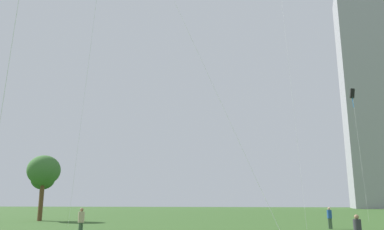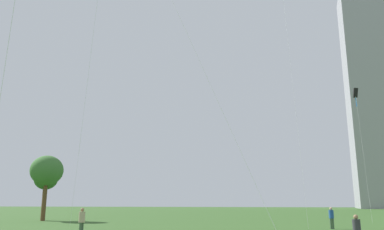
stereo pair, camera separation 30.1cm
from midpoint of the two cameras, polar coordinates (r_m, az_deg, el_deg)
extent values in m
cylinder|color=#2D2D33|center=(19.41, 23.06, -15.02)|extent=(0.35, 0.35, 0.60)
sphere|color=#997051|center=(19.39, 22.96, -13.84)|extent=(0.21, 0.21, 0.21)
cylinder|color=#3F593F|center=(33.60, 19.55, -15.05)|extent=(0.15, 0.15, 0.82)
cylinder|color=#3F593F|center=(33.63, 19.84, -15.02)|extent=(0.15, 0.15, 0.82)
cylinder|color=#1E478C|center=(33.59, 19.60, -13.79)|extent=(0.37, 0.37, 0.65)
sphere|color=tan|center=(33.58, 19.54, -13.05)|extent=(0.22, 0.22, 0.22)
cylinder|color=#3F593F|center=(25.96, -16.53, -16.09)|extent=(0.16, 0.16, 0.84)
cylinder|color=#3F593F|center=(25.83, -16.78, -16.10)|extent=(0.16, 0.16, 0.84)
cylinder|color=tan|center=(25.85, -16.54, -14.42)|extent=(0.39, 0.39, 0.67)
sphere|color=#997051|center=(25.84, -16.48, -13.43)|extent=(0.23, 0.23, 0.23)
cylinder|color=silver|center=(49.45, 23.62, -4.93)|extent=(1.30, 6.68, 16.00)
cube|color=black|center=(54.29, 22.68, 3.00)|extent=(0.65, 0.62, 1.33)
cylinder|color=blue|center=(54.02, 22.77, 1.88)|extent=(0.23, 0.31, 1.58)
cylinder|color=silver|center=(40.15, 13.80, 9.57)|extent=(0.57, 8.54, 34.35)
cylinder|color=silver|center=(32.60, -15.29, 9.02)|extent=(5.57, 7.69, 28.01)
cylinder|color=brown|center=(48.47, -21.84, -12.22)|extent=(0.51, 0.51, 3.75)
ellipsoid|color=#336628|center=(48.53, -21.56, -8.91)|extent=(2.69, 2.69, 2.39)
cylinder|color=brown|center=(47.62, -21.79, -11.87)|extent=(0.43, 0.43, 4.36)
ellipsoid|color=#3D7033|center=(47.75, -21.44, -7.70)|extent=(3.73, 3.73, 3.44)
cube|color=#939399|center=(141.43, 26.15, 2.99)|extent=(25.13, 21.74, 74.83)
camera|label=1|loc=(0.15, -90.36, 0.08)|focal=35.68mm
camera|label=2|loc=(0.15, 89.64, -0.08)|focal=35.68mm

